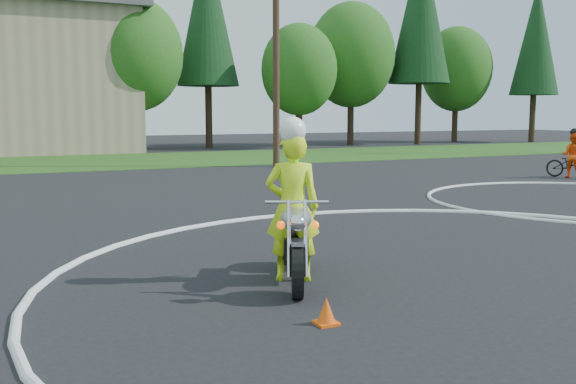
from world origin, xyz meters
name	(u,v)px	position (x,y,z in m)	size (l,w,h in m)	color
grass_strip	(129,161)	(0.00, 27.00, 0.01)	(120.00, 10.00, 0.02)	#1E4714
course_markings	(524,246)	(2.17, 4.35, 0.01)	(19.05, 19.05, 0.12)	silver
primary_motorcycle	(296,240)	(-2.42, 3.91, 0.59)	(1.22, 2.14, 1.21)	black
rider_primary_grp	(292,202)	(-2.41, 4.05, 1.08)	(0.87, 0.75, 2.24)	#D4FF1A
rider_second_grp	(573,160)	(12.53, 12.33, 0.61)	(1.30, 1.91, 1.74)	black
treeline	(326,47)	(14.78, 34.61, 6.62)	(38.20, 8.10, 14.52)	#382619
utility_poles	(276,42)	(5.00, 21.00, 5.20)	(41.60, 1.12, 10.00)	#473321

